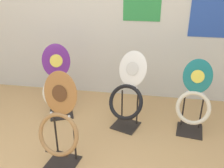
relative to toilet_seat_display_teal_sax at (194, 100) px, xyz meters
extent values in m
cube|color=silver|center=(-1.16, 0.81, 0.91)|extent=(8.00, 0.06, 2.60)
cube|color=#284CAD|center=(0.20, 0.78, 0.82)|extent=(0.51, 0.01, 0.64)
cube|color=black|center=(0.00, -0.01, -0.38)|extent=(0.32, 0.32, 0.01)
cylinder|color=black|center=(-0.09, 0.09, -0.19)|extent=(0.02, 0.02, 0.37)
cylinder|color=black|center=(0.11, 0.06, -0.19)|extent=(0.02, 0.02, 0.37)
cylinder|color=black|center=(-0.01, -0.09, -0.23)|extent=(0.22, 0.05, 0.02)
torus|color=beige|center=(0.00, -0.03, -0.07)|extent=(0.39, 0.23, 0.36)
ellipsoid|color=#197075|center=(0.01, 0.06, 0.26)|extent=(0.31, 0.14, 0.37)
ellipsoid|color=#EADB4C|center=(0.01, 0.05, 0.26)|extent=(0.14, 0.05, 0.14)
sphere|color=silver|center=(-0.08, 0.04, 0.08)|extent=(0.02, 0.02, 0.02)
sphere|color=silver|center=(0.09, 0.01, 0.08)|extent=(0.02, 0.02, 0.02)
cube|color=black|center=(-1.56, 0.09, -0.38)|extent=(0.37, 0.37, 0.01)
cylinder|color=black|center=(-1.68, 0.13, -0.20)|extent=(0.02, 0.02, 0.37)
cylinder|color=black|center=(-1.50, 0.21, -0.20)|extent=(0.02, 0.02, 0.37)
cylinder|color=black|center=(-1.53, 0.02, -0.23)|extent=(0.21, 0.10, 0.02)
torus|color=beige|center=(-1.55, 0.07, -0.07)|extent=(0.45, 0.36, 0.38)
ellipsoid|color=#60237F|center=(-1.60, 0.20, 0.29)|extent=(0.36, 0.26, 0.40)
ellipsoid|color=#E5CC4C|center=(-1.60, 0.18, 0.29)|extent=(0.16, 0.11, 0.15)
sphere|color=silver|center=(-1.66, 0.11, 0.09)|extent=(0.02, 0.02, 0.02)
sphere|color=silver|center=(-1.50, 0.18, 0.09)|extent=(0.02, 0.02, 0.02)
cube|color=black|center=(-1.25, -0.75, -0.38)|extent=(0.32, 0.32, 0.01)
cylinder|color=black|center=(-1.33, -0.64, -0.17)|extent=(0.02, 0.02, 0.43)
cylinder|color=black|center=(-1.13, -0.67, -0.17)|extent=(0.02, 0.02, 0.43)
cylinder|color=black|center=(-1.26, -0.82, -0.21)|extent=(0.22, 0.05, 0.02)
torus|color=#9E7042|center=(-1.25, -0.77, -0.04)|extent=(0.42, 0.24, 0.38)
ellipsoid|color=#936033|center=(-1.23, -0.67, 0.32)|extent=(0.33, 0.14, 0.39)
ellipsoid|color=#4C2D19|center=(-1.23, -0.68, 0.32)|extent=(0.15, 0.06, 0.15)
sphere|color=silver|center=(-1.33, -0.69, 0.13)|extent=(0.02, 0.02, 0.02)
sphere|color=silver|center=(-1.15, -0.72, 0.13)|extent=(0.02, 0.02, 0.02)
cube|color=black|center=(-0.73, -0.03, -0.38)|extent=(0.36, 0.36, 0.01)
cylinder|color=black|center=(-0.79, 0.09, -0.18)|extent=(0.02, 0.02, 0.39)
cylinder|color=black|center=(-0.60, 0.03, -0.18)|extent=(0.02, 0.02, 0.39)
cylinder|color=black|center=(-0.75, -0.10, -0.22)|extent=(0.22, 0.09, 0.02)
torus|color=black|center=(-0.73, -0.05, -0.06)|extent=(0.46, 0.36, 0.37)
ellipsoid|color=white|center=(-0.68, 0.10, 0.28)|extent=(0.36, 0.26, 0.38)
ellipsoid|color=silver|center=(-0.69, 0.09, 0.29)|extent=(0.16, 0.10, 0.14)
sphere|color=silver|center=(-0.79, 0.07, 0.09)|extent=(0.02, 0.02, 0.02)
sphere|color=silver|center=(-0.62, 0.01, 0.09)|extent=(0.02, 0.02, 0.02)
camera|label=1|loc=(-0.48, -2.46, 1.30)|focal=40.00mm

